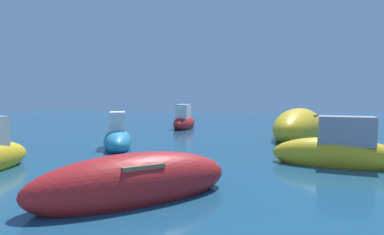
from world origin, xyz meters
name	(u,v)px	position (x,y,z in m)	size (l,w,h in m)	color
moored_boat_0	(135,182)	(-8.03, 0.90, 0.33)	(3.89, 3.70, 1.17)	#B21E1E
moored_boat_1	(117,138)	(-11.16, 6.76, 0.39)	(2.28, 3.33, 1.64)	teal
moored_boat_2	(299,127)	(-3.66, 11.64, 0.53)	(3.82, 6.59, 1.90)	gold
moored_boat_5	(184,121)	(-10.44, 15.26, 0.45)	(1.33, 3.71, 1.83)	#B21E1E
moored_boat_8	(337,151)	(-3.41, 5.01, 0.43)	(3.68, 1.76, 1.69)	gold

